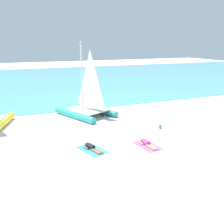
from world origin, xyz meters
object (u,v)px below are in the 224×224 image
object	(u,v)px
sunbather_left	(92,147)
towel_right	(147,146)
sunbather_right	(147,143)
towel_left	(92,150)
sailboat_teal	(87,105)
beach_ball	(160,126)

from	to	relation	value
sunbather_left	towel_right	bearing A→B (deg)	-30.62
sunbather_left	sunbather_right	world-z (taller)	same
towel_left	sunbather_left	bearing A→B (deg)	107.35
towel_left	towel_right	distance (m)	3.32
sailboat_teal	towel_right	distance (m)	7.75
sunbather_left	towel_right	xyz separation A→B (m)	(3.26, -0.77, -0.13)
beach_ball	towel_right	bearing A→B (deg)	-135.36
sailboat_teal	sunbather_left	xyz separation A→B (m)	(-1.86, -6.80, -0.78)
sunbather_right	sunbather_left	bearing A→B (deg)	162.22
towel_left	sunbather_left	size ratio (longest dim) A/B	1.23
sunbather_left	beach_ball	world-z (taller)	sunbather_left
towel_right	beach_ball	xyz separation A→B (m)	(2.47, 2.44, 0.14)
sailboat_teal	towel_right	size ratio (longest dim) A/B	3.22
towel_left	towel_right	world-z (taller)	same
sailboat_teal	towel_left	xyz separation A→B (m)	(-1.84, -6.86, -0.90)
towel_left	sunbather_right	world-z (taller)	sunbather_right
towel_right	beach_ball	distance (m)	3.47
sunbather_left	sunbather_right	size ratio (longest dim) A/B	0.98
towel_left	towel_right	size ratio (longest dim) A/B	1.00
beach_ball	towel_left	bearing A→B (deg)	-163.14
sailboat_teal	beach_ball	xyz separation A→B (m)	(3.87, -5.13, -0.76)
sailboat_teal	towel_right	bearing A→B (deg)	-102.96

